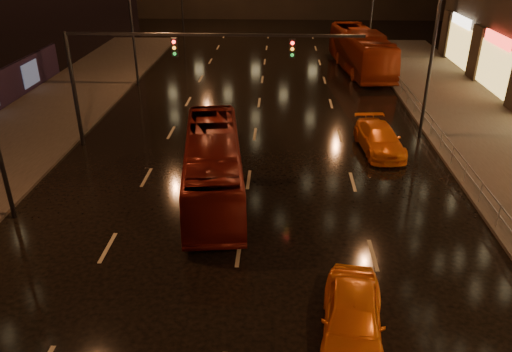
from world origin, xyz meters
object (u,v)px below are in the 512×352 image
(bus_red, at_px, (213,165))
(taxi_far, at_px, (379,139))
(bus_curb, at_px, (361,51))
(taxi_near, at_px, (353,318))

(bus_red, relative_size, taxi_far, 2.09)
(bus_curb, height_order, taxi_far, bus_curb)
(taxi_near, bearing_deg, taxi_far, 84.56)
(bus_red, relative_size, bus_curb, 0.83)
(bus_curb, relative_size, taxi_near, 2.79)
(bus_curb, distance_m, taxi_far, 17.42)
(taxi_far, bearing_deg, taxi_near, -108.86)
(taxi_near, relative_size, taxi_far, 0.91)
(bus_red, distance_m, bus_curb, 24.61)
(bus_curb, xyz_separation_m, taxi_near, (-4.51, -31.43, -0.95))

